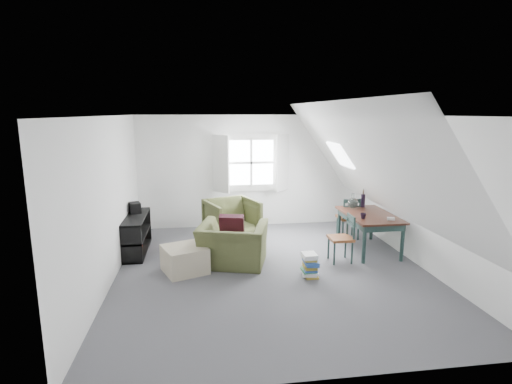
{
  "coord_description": "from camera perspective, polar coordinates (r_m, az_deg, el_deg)",
  "views": [
    {
      "loc": [
        -1.13,
        -6.06,
        2.55
      ],
      "look_at": [
        -0.19,
        0.6,
        1.2
      ],
      "focal_mm": 28.0,
      "sensor_mm": 36.0,
      "label": 1
    }
  ],
  "objects": [
    {
      "name": "wall_back",
      "position": [
        8.98,
        -0.73,
        2.98
      ],
      "size": [
        5.0,
        0.0,
        5.0
      ],
      "primitive_type": "plane",
      "rotation": [
        1.57,
        0.0,
        0.0
      ],
      "color": "white",
      "rests_on": "ground"
    },
    {
      "name": "ceiling",
      "position": [
        6.17,
        2.55,
        10.83
      ],
      "size": [
        5.5,
        5.5,
        0.0
      ],
      "primitive_type": "plane",
      "rotation": [
        3.14,
        0.0,
        0.0
      ],
      "color": "white",
      "rests_on": "wall_back"
    },
    {
      "name": "wall_front",
      "position": [
        3.73,
        10.22,
        -9.25
      ],
      "size": [
        5.0,
        0.0,
        5.0
      ],
      "primitive_type": "plane",
      "rotation": [
        -1.57,
        0.0,
        0.0
      ],
      "color": "white",
      "rests_on": "ground"
    },
    {
      "name": "floor",
      "position": [
        6.67,
        2.36,
        -11.16
      ],
      "size": [
        5.5,
        5.5,
        0.0
      ],
      "primitive_type": "plane",
      "color": "#505055",
      "rests_on": "ground"
    },
    {
      "name": "electronics_box",
      "position": [
        7.89,
        -16.9,
        -2.2
      ],
      "size": [
        0.26,
        0.3,
        0.21
      ],
      "primitive_type": "cube",
      "rotation": [
        0.0,
        0.0,
        0.3
      ],
      "color": "black",
      "rests_on": "media_shelf"
    },
    {
      "name": "wall_left",
      "position": [
        6.35,
        -20.33,
        -1.22
      ],
      "size": [
        0.0,
        5.5,
        5.5
      ],
      "primitive_type": "plane",
      "rotation": [
        1.57,
        0.0,
        1.57
      ],
      "color": "white",
      "rests_on": "ground"
    },
    {
      "name": "ottoman",
      "position": [
        6.66,
        -10.15,
        -9.44
      ],
      "size": [
        0.83,
        0.83,
        0.42
      ],
      "primitive_type": "cube",
      "rotation": [
        0.0,
        0.0,
        0.37
      ],
      "color": "#B6A98C",
      "rests_on": "floor"
    },
    {
      "name": "dormer_window",
      "position": [
        8.88,
        -0.67,
        4.19
      ],
      "size": [
        1.71,
        0.35,
        1.3
      ],
      "color": "white",
      "rests_on": "wall_back"
    },
    {
      "name": "demijohn",
      "position": [
        8.01,
        13.66,
        -1.47
      ],
      "size": [
        0.21,
        0.21,
        0.29
      ],
      "rotation": [
        0.0,
        0.0,
        0.16
      ],
      "color": "silver",
      "rests_on": "dining_table"
    },
    {
      "name": "dining_chair_far",
      "position": [
        8.37,
        13.1,
        -3.52
      ],
      "size": [
        0.41,
        0.41,
        0.86
      ],
      "rotation": [
        0.0,
        0.0,
        3.21
      ],
      "color": "brown",
      "rests_on": "floor"
    },
    {
      "name": "slope_left",
      "position": [
        6.13,
        -11.94,
        3.8
      ],
      "size": [
        3.19,
        5.5,
        4.48
      ],
      "primitive_type": "plane",
      "rotation": [
        0.0,
        2.19,
        0.0
      ],
      "color": "white",
      "rests_on": "wall_left"
    },
    {
      "name": "dining_chair_near",
      "position": [
        7.09,
        12.24,
        -6.36
      ],
      "size": [
        0.39,
        0.39,
        0.83
      ],
      "rotation": [
        0.0,
        0.0,
        -1.49
      ],
      "color": "brown",
      "rests_on": "floor"
    },
    {
      "name": "vase_twigs",
      "position": [
        8.19,
        15.04,
        -1.1
      ],
      "size": [
        0.08,
        0.09,
        0.64
      ],
      "rotation": [
        0.0,
        0.0,
        -0.34
      ],
      "color": "black",
      "rests_on": "dining_table"
    },
    {
      "name": "armchair_far",
      "position": [
        8.11,
        -3.42,
        -7.05
      ],
      "size": [
        1.19,
        1.21,
        0.86
      ],
      "primitive_type": "imported",
      "rotation": [
        0.0,
        0.0,
        0.36
      ],
      "color": "#464C28",
      "rests_on": "floor"
    },
    {
      "name": "dining_table",
      "position": [
        7.72,
        15.85,
        -3.69
      ],
      "size": [
        0.84,
        1.41,
        0.7
      ],
      "rotation": [
        0.0,
        0.0,
        -0.04
      ],
      "color": "black",
      "rests_on": "floor"
    },
    {
      "name": "media_shelf",
      "position": [
        7.72,
        -17.03,
        -6.07
      ],
      "size": [
        0.45,
        1.34,
        0.69
      ],
      "rotation": [
        0.0,
        0.0,
        0.07
      ],
      "color": "black",
      "rests_on": "floor"
    },
    {
      "name": "paper_box",
      "position": [
        7.38,
        18.72,
        -3.63
      ],
      "size": [
        0.14,
        0.12,
        0.04
      ],
      "primitive_type": "cube",
      "rotation": [
        0.0,
        0.0,
        -0.35
      ],
      "color": "white",
      "rests_on": "dining_table"
    },
    {
      "name": "magazine_stack",
      "position": [
        6.44,
        7.73,
        -10.33
      ],
      "size": [
        0.28,
        0.33,
        0.38
      ],
      "rotation": [
        0.0,
        0.0,
        0.04
      ],
      "color": "#B29933",
      "rests_on": "floor"
    },
    {
      "name": "skylight",
      "position": [
        7.88,
        11.94,
        5.2
      ],
      "size": [
        0.35,
        0.75,
        0.47
      ],
      "primitive_type": "cube",
      "rotation": [
        0.0,
        0.95,
        0.0
      ],
      "color": "white",
      "rests_on": "slope_right"
    },
    {
      "name": "cup",
      "position": [
        7.33,
        15.03,
        -3.69
      ],
      "size": [
        0.13,
        0.13,
        0.1
      ],
      "primitive_type": "imported",
      "rotation": [
        0.0,
        0.0,
        0.34
      ],
      "color": "black",
      "rests_on": "dining_table"
    },
    {
      "name": "wall_right",
      "position": [
        7.18,
        22.46,
        0.01
      ],
      "size": [
        0.0,
        5.5,
        5.5
      ],
      "primitive_type": "plane",
      "rotation": [
        1.57,
        0.0,
        -1.57
      ],
      "color": "white",
      "rests_on": "ground"
    },
    {
      "name": "throw_pillow",
      "position": [
        6.87,
        -3.45,
        -4.9
      ],
      "size": [
        0.46,
        0.33,
        0.43
      ],
      "primitive_type": "cube",
      "rotation": [
        0.31,
        0.0,
        -0.22
      ],
      "color": "#3B101B",
      "rests_on": "armchair_near"
    },
    {
      "name": "armchair_near",
      "position": [
        6.93,
        -3.28,
        -10.3
      ],
      "size": [
        1.33,
        1.23,
        0.72
      ],
      "primitive_type": "imported",
      "rotation": [
        0.0,
        0.0,
        2.86
      ],
      "color": "#464C28",
      "rests_on": "floor"
    },
    {
      "name": "slope_right",
      "position": [
        6.67,
        15.73,
        4.22
      ],
      "size": [
        3.19,
        5.5,
        4.48
      ],
      "primitive_type": "plane",
      "rotation": [
        0.0,
        -2.19,
        0.0
      ],
      "color": "white",
      "rests_on": "wall_right"
    }
  ]
}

